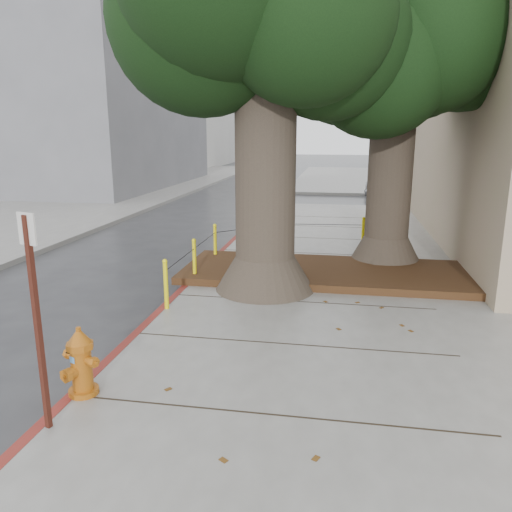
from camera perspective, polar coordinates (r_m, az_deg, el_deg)
The scene contains 14 objects.
ground at distance 7.92m, azimuth 0.14°, elevation -10.76°, with size 140.00×140.00×0.00m, color #28282B.
sidewalk_far at distance 37.54m, azimuth 17.36°, elevation 8.41°, with size 16.00×20.00×0.15m, color slate.
curb_red at distance 10.62m, azimuth -8.26°, elevation -3.93°, with size 0.14×26.00×0.16m, color maroon.
planter_bed at distance 11.42m, azimuth 7.93°, elevation -1.83°, with size 6.40×2.60×0.16m, color black.
building_far_grey at distance 33.41m, azimuth -20.19°, elevation 17.79°, with size 12.00×16.00×12.00m, color slate.
building_far_white at distance 55.34m, azimuth -9.85°, elevation 18.14°, with size 12.00×18.00×15.00m, color silver.
tree_near at distance 10.19m, azimuth 3.30°, elevation 25.68°, with size 4.50×3.80×7.68m.
tree_far at distance 12.61m, azimuth 17.47°, elevation 21.14°, with size 4.50×3.80×7.17m.
bollard_ring at distance 11.95m, azimuth -0.40°, elevation 1.16°, with size 3.79×5.39×0.95m.
fire_hydrant at distance 6.60m, azimuth -19.39°, elevation -11.36°, with size 0.48×0.48×0.88m.
signpost at distance 5.70m, azimuth -23.83°, elevation -5.81°, with size 0.23×0.09×2.39m.
car_silver at distance 26.61m, azimuth 15.87°, elevation 7.52°, with size 1.32×3.27×1.12m, color #A6A6AB.
car_red at distance 26.55m, azimuth 23.89°, elevation 6.87°, with size 1.20×3.45×1.14m, color maroon.
car_dark at distance 29.02m, azimuth -14.66°, elevation 8.08°, with size 1.54×3.80×1.10m, color black.
Camera 1 is at (1.22, -7.09, 3.32)m, focal length 35.00 mm.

